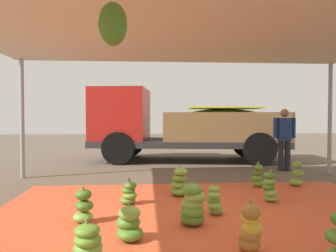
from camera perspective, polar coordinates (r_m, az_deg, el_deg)
ground_plane at (r=7.62m, az=2.65°, el=-9.38°), size 40.00×40.00×0.00m
tarp_orange at (r=4.74m, az=7.01°, el=-16.17°), size 6.40×4.68×0.01m
tent_canopy at (r=4.62m, az=7.29°, el=18.66°), size 8.00×7.00×2.89m
banana_bunch_0 at (r=6.87m, az=15.86°, el=-8.69°), size 0.35×0.32×0.52m
banana_bunch_2 at (r=4.84m, az=8.40°, el=-13.23°), size 0.32×0.34×0.49m
banana_bunch_3 at (r=3.42m, az=-14.23°, el=-20.01°), size 0.40×0.40×0.45m
banana_bunch_4 at (r=3.89m, az=-6.97°, el=-17.15°), size 0.39×0.39×0.45m
banana_bunch_6 at (r=5.40m, az=-7.02°, el=-12.00°), size 0.36×0.34×0.43m
banana_bunch_8 at (r=7.22m, az=22.18°, el=-8.08°), size 0.37×0.36×0.57m
banana_bunch_9 at (r=4.37m, az=4.46°, el=-14.07°), size 0.46×0.47×0.59m
banana_bunch_10 at (r=5.74m, az=17.87°, el=-10.58°), size 0.35×0.35×0.56m
banana_bunch_11 at (r=3.66m, az=14.64°, el=-17.48°), size 0.35×0.34×0.56m
banana_bunch_12 at (r=5.88m, az=2.06°, el=-10.15°), size 0.39×0.43×0.57m
banana_bunch_15 at (r=4.62m, az=-14.95°, el=-13.94°), size 0.36×0.37×0.50m
cargo_truck_main at (r=10.57m, az=2.13°, el=0.20°), size 6.49×3.03×2.40m
worker_0 at (r=9.12m, az=20.22°, el=-1.47°), size 0.61×0.38×1.68m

